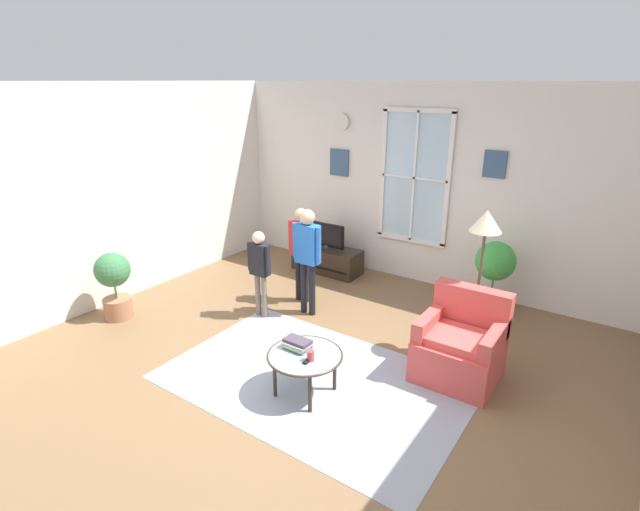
% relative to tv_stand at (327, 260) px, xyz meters
% --- Properties ---
extents(ground_plane, '(6.59, 6.80, 0.02)m').
position_rel_tv_stand_xyz_m(ground_plane, '(1.26, -2.64, -0.20)').
color(ground_plane, brown).
extents(back_wall, '(5.99, 0.17, 2.79)m').
position_rel_tv_stand_xyz_m(back_wall, '(1.25, 0.52, 1.21)').
color(back_wall, silver).
rests_on(back_wall, ground_plane).
extents(side_wall_left, '(0.12, 6.20, 2.79)m').
position_rel_tv_stand_xyz_m(side_wall_left, '(-1.80, -2.64, 1.20)').
color(side_wall_left, silver).
rests_on(side_wall_left, ground_plane).
extents(area_rug, '(2.93, 1.87, 0.01)m').
position_rel_tv_stand_xyz_m(area_rug, '(1.52, -2.48, -0.19)').
color(area_rug, '#999EAD').
rests_on(area_rug, ground_plane).
extents(tv_stand, '(1.07, 0.45, 0.38)m').
position_rel_tv_stand_xyz_m(tv_stand, '(0.00, 0.00, 0.00)').
color(tv_stand, '#2D2319').
rests_on(tv_stand, ground_plane).
extents(television, '(0.58, 0.08, 0.39)m').
position_rel_tv_stand_xyz_m(television, '(0.00, -0.00, 0.40)').
color(television, '#4C4C4C').
rests_on(television, tv_stand).
extents(armchair, '(0.76, 0.74, 0.87)m').
position_rel_tv_stand_xyz_m(armchair, '(2.64, -1.57, 0.14)').
color(armchair, '#D14C47').
rests_on(armchair, ground_plane).
extents(coffee_table, '(0.71, 0.71, 0.42)m').
position_rel_tv_stand_xyz_m(coffee_table, '(1.56, -2.69, 0.20)').
color(coffee_table, '#99B2B7').
rests_on(coffee_table, ground_plane).
extents(book_stack, '(0.26, 0.20, 0.09)m').
position_rel_tv_stand_xyz_m(book_stack, '(1.44, -2.64, 0.27)').
color(book_stack, '#405A9F').
rests_on(book_stack, coffee_table).
extents(cup, '(0.07, 0.07, 0.10)m').
position_rel_tv_stand_xyz_m(cup, '(1.66, -2.74, 0.28)').
color(cup, '#BF3F3F').
rests_on(cup, coffee_table).
extents(remote_near_books, '(0.05, 0.14, 0.02)m').
position_rel_tv_stand_xyz_m(remote_near_books, '(1.65, -2.76, 0.24)').
color(remote_near_books, black).
rests_on(remote_near_books, coffee_table).
extents(person_black_shirt, '(0.34, 0.15, 1.11)m').
position_rel_tv_stand_xyz_m(person_black_shirt, '(0.16, -1.72, 0.51)').
color(person_black_shirt, '#726656').
rests_on(person_black_shirt, ground_plane).
extents(person_red_shirt, '(0.38, 0.17, 1.28)m').
position_rel_tv_stand_xyz_m(person_red_shirt, '(0.31, -1.07, 0.61)').
color(person_red_shirt, black).
rests_on(person_red_shirt, ground_plane).
extents(person_blue_shirt, '(0.41, 0.19, 1.36)m').
position_rel_tv_stand_xyz_m(person_blue_shirt, '(0.60, -1.33, 0.66)').
color(person_blue_shirt, black).
rests_on(person_blue_shirt, ground_plane).
extents(potted_plant_by_window, '(0.49, 0.49, 0.94)m').
position_rel_tv_stand_xyz_m(potted_plant_by_window, '(2.49, 0.02, 0.38)').
color(potted_plant_by_window, '#4C565B').
rests_on(potted_plant_by_window, ground_plane).
extents(potted_plant_corner, '(0.42, 0.42, 0.85)m').
position_rel_tv_stand_xyz_m(potted_plant_corner, '(-1.29, -2.76, 0.30)').
color(potted_plant_corner, '#9E6B4C').
rests_on(potted_plant_corner, ground_plane).
extents(floor_lamp, '(0.32, 0.32, 1.60)m').
position_rel_tv_stand_xyz_m(floor_lamp, '(2.61, -1.07, 1.14)').
color(floor_lamp, black).
rests_on(floor_lamp, ground_plane).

